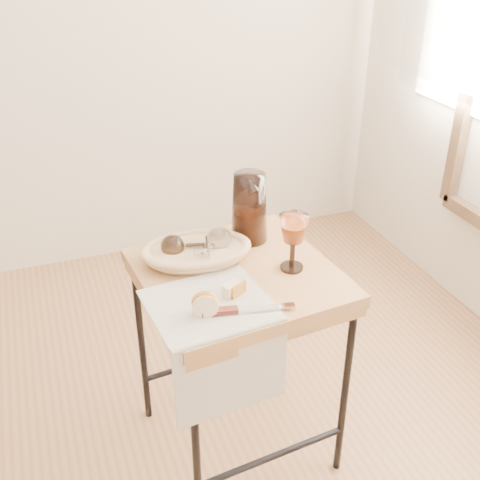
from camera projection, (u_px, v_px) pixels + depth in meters
name	position (u px, v px, depth m)	size (l,w,h in m)	color
side_table	(238.00, 363.00, 1.98)	(0.57, 0.57, 0.73)	brown
tea_towel	(209.00, 304.00, 1.65)	(0.33, 0.30, 0.01)	silver
bread_basket	(197.00, 253.00, 1.85)	(0.31, 0.21, 0.05)	tan
goblet_lying_a	(187.00, 245.00, 1.84)	(0.12, 0.08, 0.08)	#3F2F21
goblet_lying_b	(212.00, 245.00, 1.83)	(0.13, 0.08, 0.08)	white
pitcher	(249.00, 207.00, 1.92)	(0.16, 0.24, 0.27)	black
wine_goblet	(293.00, 242.00, 1.77)	(0.09, 0.09, 0.18)	white
apple_half	(205.00, 302.00, 1.59)	(0.08, 0.04, 0.07)	#B01F02
apple_wedge	(232.00, 289.00, 1.67)	(0.06, 0.03, 0.04)	beige
table_knife	(245.00, 308.00, 1.61)	(0.25, 0.03, 0.02)	silver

